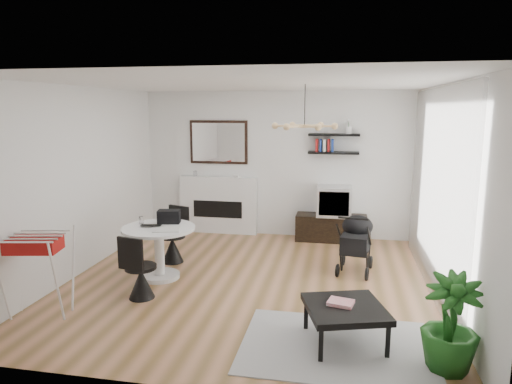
% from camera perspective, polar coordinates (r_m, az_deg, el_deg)
% --- Properties ---
extents(floor, '(5.00, 5.00, 0.00)m').
position_cam_1_polar(floor, '(6.47, -0.84, -11.21)').
color(floor, brown).
rests_on(floor, ground).
extents(ceiling, '(5.00, 5.00, 0.00)m').
position_cam_1_polar(ceiling, '(6.02, -0.91, 13.43)').
color(ceiling, white).
rests_on(ceiling, wall_back).
extents(wall_back, '(5.00, 0.00, 5.00)m').
position_cam_1_polar(wall_back, '(8.54, 2.52, 3.47)').
color(wall_back, white).
rests_on(wall_back, floor).
extents(wall_left, '(0.00, 5.00, 5.00)m').
position_cam_1_polar(wall_left, '(7.04, -21.24, 1.26)').
color(wall_left, white).
rests_on(wall_left, floor).
extents(wall_right, '(0.00, 5.00, 5.00)m').
position_cam_1_polar(wall_right, '(6.11, 22.74, -0.14)').
color(wall_right, white).
rests_on(wall_right, floor).
extents(sheer_curtain, '(0.04, 3.60, 2.60)m').
position_cam_1_polar(sheer_curtain, '(6.29, 21.48, 0.22)').
color(sheer_curtain, white).
rests_on(sheer_curtain, wall_right).
extents(fireplace, '(1.50, 0.17, 2.16)m').
position_cam_1_polar(fireplace, '(8.79, -4.70, -0.74)').
color(fireplace, white).
rests_on(fireplace, floor).
extents(shelf_lower, '(0.90, 0.25, 0.04)m').
position_cam_1_polar(shelf_lower, '(8.30, 9.66, 4.86)').
color(shelf_lower, black).
rests_on(shelf_lower, wall_back).
extents(shelf_upper, '(0.90, 0.25, 0.04)m').
position_cam_1_polar(shelf_upper, '(8.27, 9.73, 7.07)').
color(shelf_upper, black).
rests_on(shelf_upper, wall_back).
extents(pendant_lamp, '(0.90, 0.90, 0.10)m').
position_cam_1_polar(pendant_lamp, '(6.21, 6.08, 8.21)').
color(pendant_lamp, tan).
rests_on(pendant_lamp, ceiling).
extents(tv_console, '(1.27, 0.44, 0.48)m').
position_cam_1_polar(tv_console, '(8.44, 9.36, -4.45)').
color(tv_console, black).
rests_on(tv_console, floor).
extents(crt_tv, '(0.61, 0.53, 0.53)m').
position_cam_1_polar(crt_tv, '(8.32, 9.75, -1.11)').
color(crt_tv, silver).
rests_on(crt_tv, tv_console).
extents(dining_table, '(1.02, 1.02, 0.75)m').
position_cam_1_polar(dining_table, '(6.61, -12.01, -6.44)').
color(dining_table, white).
rests_on(dining_table, floor).
extents(laptop, '(0.32, 0.23, 0.02)m').
position_cam_1_polar(laptop, '(6.55, -13.08, -4.23)').
color(laptop, black).
rests_on(laptop, dining_table).
extents(black_bag, '(0.35, 0.25, 0.19)m').
position_cam_1_polar(black_bag, '(6.72, -10.82, -3.04)').
color(black_bag, black).
rests_on(black_bag, dining_table).
extents(newspaper, '(0.42, 0.37, 0.01)m').
position_cam_1_polar(newspaper, '(6.38, -11.08, -4.60)').
color(newspaper, white).
rests_on(newspaper, dining_table).
extents(drinking_glass, '(0.06, 0.06, 0.11)m').
position_cam_1_polar(drinking_glass, '(6.77, -14.15, -3.43)').
color(drinking_glass, white).
rests_on(drinking_glass, dining_table).
extents(chair_far, '(0.45, 0.46, 0.87)m').
position_cam_1_polar(chair_far, '(7.32, -10.32, -6.51)').
color(chair_far, black).
rests_on(chair_far, floor).
extents(chair_near, '(0.42, 0.44, 0.84)m').
position_cam_1_polar(chair_near, '(6.05, -14.27, -10.42)').
color(chair_near, black).
rests_on(chair_near, floor).
extents(drying_rack, '(0.76, 0.72, 0.98)m').
position_cam_1_polar(drying_rack, '(5.89, -25.53, -9.14)').
color(drying_rack, white).
rests_on(drying_rack, floor).
extents(stroller, '(0.57, 0.79, 0.92)m').
position_cam_1_polar(stroller, '(6.93, 12.37, -6.51)').
color(stroller, black).
rests_on(stroller, floor).
extents(rug, '(1.92, 1.39, 0.01)m').
position_cam_1_polar(rug, '(4.95, 10.01, -18.48)').
color(rug, '#A5A5A5').
rests_on(rug, floor).
extents(coffee_table, '(0.96, 0.96, 0.39)m').
position_cam_1_polar(coffee_table, '(4.88, 11.08, -14.25)').
color(coffee_table, black).
rests_on(coffee_table, rug).
extents(magazines, '(0.29, 0.25, 0.04)m').
position_cam_1_polar(magazines, '(4.88, 10.54, -13.44)').
color(magazines, '#D53548').
rests_on(magazines, coffee_table).
extents(potted_plant, '(0.57, 0.57, 0.92)m').
position_cam_1_polar(potted_plant, '(4.67, 23.12, -14.85)').
color(potted_plant, '#1A5317').
rests_on(potted_plant, floor).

